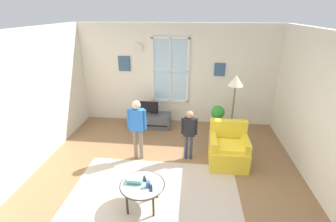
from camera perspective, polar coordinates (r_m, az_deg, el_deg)
ground_plane at (r=4.68m, az=-0.91°, el=-17.49°), size 5.85×6.46×0.02m
back_wall at (r=6.76m, az=2.02°, el=8.43°), size 5.25×0.17×2.69m
side_wall_left at (r=5.02m, az=-33.11°, el=-0.52°), size 0.12×5.86×2.69m
area_rug at (r=4.51m, az=-3.33°, el=-19.10°), size 2.95×2.09×0.01m
tv_stand at (r=6.72m, az=-4.33°, el=-2.17°), size 1.14×0.42×0.40m
television at (r=6.56m, az=-4.43°, el=0.84°), size 0.50×0.08×0.35m
armchair at (r=5.27m, az=13.76°, el=-8.65°), size 0.76×0.74×0.87m
coffee_table at (r=4.11m, az=-5.96°, el=-16.82°), size 0.73×0.73×0.43m
book_stack at (r=4.13m, az=-7.59°, el=-15.49°), size 0.23×0.17×0.08m
cup at (r=4.00m, az=-4.62°, el=-16.58°), size 0.08×0.08×0.10m
remote_near_books at (r=3.99m, az=-3.95°, el=-17.38°), size 0.07×0.15×0.02m
remote_near_cup at (r=4.18m, az=-5.43°, el=-15.36°), size 0.09×0.14×0.02m
person_blue_shirt at (r=5.09m, az=-7.17°, el=-2.84°), size 0.40×0.18×1.32m
person_black_shirt at (r=5.10m, az=4.93°, el=-4.33°), size 0.34×0.15×1.11m
potted_plant_by_window at (r=6.54m, az=11.40°, el=-1.54°), size 0.34×0.34×0.71m
floor_lamp at (r=5.40m, az=15.28°, el=5.06°), size 0.32×0.32×1.73m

